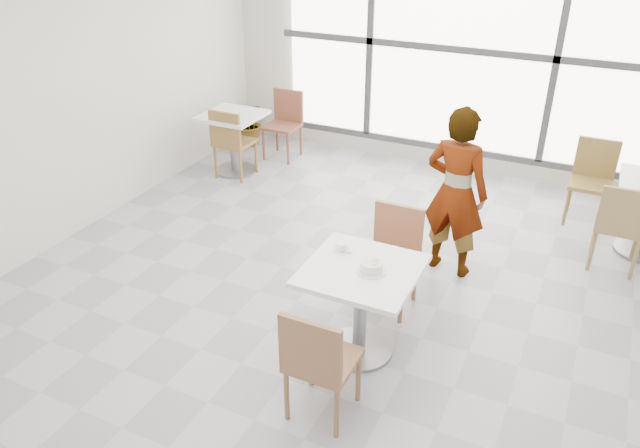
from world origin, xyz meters
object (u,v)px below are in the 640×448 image
at_px(chair_far, 393,250).
at_px(bg_table_left, 234,135).
at_px(main_table, 361,295).
at_px(chair_near, 318,359).
at_px(bg_chair_right_far, 593,175).
at_px(person, 456,193).
at_px(bg_chair_right_near, 621,222).
at_px(plant_left, 250,122).
at_px(bg_chair_left_near, 231,139).
at_px(oatmeal_bowl, 371,266).
at_px(coffee_cup, 341,247).
at_px(bg_chair_left_far, 285,119).

xyz_separation_m(chair_far, bg_table_left, (-2.72, 1.79, -0.01)).
distance_m(main_table, chair_far, 0.74).
height_order(chair_near, bg_chair_right_far, same).
height_order(person, bg_chair_right_near, person).
distance_m(main_table, plant_left, 4.59).
xyz_separation_m(person, bg_chair_left_near, (-2.95, 0.89, -0.29)).
distance_m(oatmeal_bowl, person, 1.48).
height_order(coffee_cup, bg_chair_left_near, bg_chair_left_near).
bearing_deg(bg_table_left, chair_near, -50.00).
bearing_deg(bg_chair_left_near, oatmeal_bowl, 139.22).
relative_size(chair_near, bg_chair_left_far, 1.00).
relative_size(bg_table_left, bg_chair_right_near, 0.86).
bearing_deg(person, bg_table_left, -11.38).
distance_m(person, bg_chair_right_near, 1.54).
xyz_separation_m(bg_table_left, bg_chair_left_far, (0.31, 0.75, 0.01)).
relative_size(main_table, bg_table_left, 1.07).
xyz_separation_m(main_table, bg_table_left, (-2.73, 2.52, -0.04)).
height_order(main_table, coffee_cup, coffee_cup).
height_order(chair_near, person, person).
distance_m(bg_chair_right_near, bg_chair_right_far, 1.05).
relative_size(bg_chair_right_near, plant_left, 1.36).
bearing_deg(bg_chair_right_far, plant_left, 175.69).
height_order(oatmeal_bowl, coffee_cup, oatmeal_bowl).
bearing_deg(main_table, bg_chair_right_near, 51.33).
distance_m(chair_far, oatmeal_bowl, 0.81).
height_order(chair_far, coffee_cup, chair_far).
xyz_separation_m(coffee_cup, person, (0.53, 1.29, 0.01)).
bearing_deg(main_table, chair_far, 90.96).
distance_m(chair_near, chair_far, 1.48).
xyz_separation_m(person, bg_table_left, (-3.03, 1.07, -0.30)).
distance_m(person, plant_left, 3.92).
height_order(person, bg_table_left, person).
bearing_deg(bg_chair_left_far, coffee_cup, -54.91).
xyz_separation_m(oatmeal_bowl, bg_table_left, (-2.81, 2.54, -0.31)).
distance_m(person, bg_chair_left_near, 3.10).
bearing_deg(bg_table_left, main_table, -42.74).
bearing_deg(bg_chair_left_near, bg_chair_right_far, -169.44).
relative_size(oatmeal_bowl, bg_chair_right_far, 0.24).
height_order(main_table, chair_near, chair_near).
xyz_separation_m(oatmeal_bowl, bg_chair_left_far, (-2.49, 3.28, -0.29)).
distance_m(person, bg_table_left, 3.23).
relative_size(coffee_cup, bg_chair_right_far, 0.18).
xyz_separation_m(oatmeal_bowl, plant_left, (-3.13, 3.43, -0.47)).
height_order(person, bg_chair_left_far, person).
relative_size(main_table, chair_near, 0.92).
distance_m(person, bg_chair_left_far, 3.28).
bearing_deg(plant_left, chair_near, -53.63).
xyz_separation_m(bg_table_left, bg_chair_left_near, (0.08, -0.18, 0.01)).
bearing_deg(person, chair_near, 90.74).
bearing_deg(chair_near, oatmeal_bowl, -94.94).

